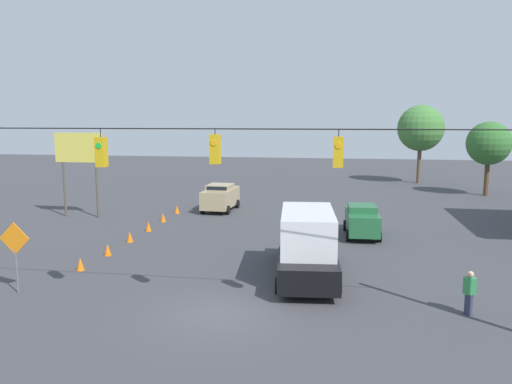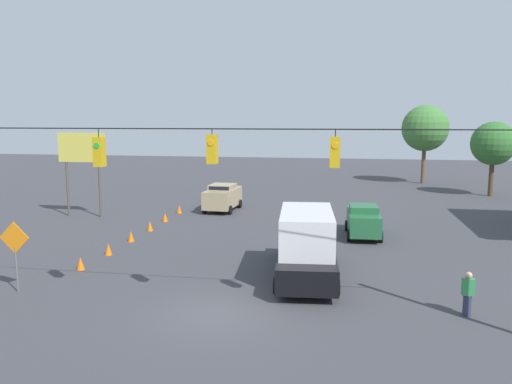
# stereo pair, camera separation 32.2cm
# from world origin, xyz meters

# --- Properties ---
(ground_plane) EXTENTS (140.00, 140.00, 0.00)m
(ground_plane) POSITION_xyz_m (0.00, 0.00, 0.00)
(ground_plane) COLOR #3D3D42
(overhead_signal_span) EXTENTS (20.75, 0.38, 7.10)m
(overhead_signal_span) POSITION_xyz_m (0.02, 0.30, 4.45)
(overhead_signal_span) COLOR #939399
(overhead_signal_span) RESTS_ON ground_plane
(box_truck_black_crossing_near) EXTENTS (3.01, 7.33, 2.94)m
(box_truck_black_crossing_near) POSITION_xyz_m (-2.79, -4.66, 1.45)
(box_truck_black_crossing_near) COLOR black
(box_truck_black_crossing_near) RESTS_ON ground_plane
(sedan_tan_withflow_far) EXTENTS (2.31, 4.25, 1.97)m
(sedan_tan_withflow_far) POSITION_xyz_m (4.51, -19.36, 1.03)
(sedan_tan_withflow_far) COLOR tan
(sedan_tan_withflow_far) RESTS_ON ground_plane
(sedan_green_oncoming_far) EXTENTS (2.07, 4.27, 1.83)m
(sedan_green_oncoming_far) POSITION_xyz_m (-5.49, -12.80, 0.96)
(sedan_green_oncoming_far) COLOR #236038
(sedan_green_oncoming_far) RESTS_ON ground_plane
(traffic_cone_nearest) EXTENTS (0.37, 0.37, 0.60)m
(traffic_cone_nearest) POSITION_xyz_m (7.38, -3.96, 0.30)
(traffic_cone_nearest) COLOR orange
(traffic_cone_nearest) RESTS_ON ground_plane
(traffic_cone_second) EXTENTS (0.37, 0.37, 0.60)m
(traffic_cone_second) POSITION_xyz_m (7.28, -6.49, 0.30)
(traffic_cone_second) COLOR orange
(traffic_cone_second) RESTS_ON ground_plane
(traffic_cone_third) EXTENTS (0.37, 0.37, 0.60)m
(traffic_cone_third) POSITION_xyz_m (7.30, -9.27, 0.30)
(traffic_cone_third) COLOR orange
(traffic_cone_third) RESTS_ON ground_plane
(traffic_cone_fourth) EXTENTS (0.37, 0.37, 0.60)m
(traffic_cone_fourth) POSITION_xyz_m (7.28, -11.99, 0.30)
(traffic_cone_fourth) COLOR orange
(traffic_cone_fourth) RESTS_ON ground_plane
(traffic_cone_fifth) EXTENTS (0.37, 0.37, 0.60)m
(traffic_cone_fifth) POSITION_xyz_m (7.33, -14.78, 0.30)
(traffic_cone_fifth) COLOR orange
(traffic_cone_fifth) RESTS_ON ground_plane
(traffic_cone_farthest) EXTENTS (0.37, 0.37, 0.60)m
(traffic_cone_farthest) POSITION_xyz_m (7.36, -17.79, 0.30)
(traffic_cone_farthest) COLOR orange
(traffic_cone_farthest) RESTS_ON ground_plane
(roadside_billboard) EXTENTS (3.47, 0.16, 5.83)m
(roadside_billboard) POSITION_xyz_m (13.52, -15.54, 4.27)
(roadside_billboard) COLOR #4C473D
(roadside_billboard) RESTS_ON ground_plane
(work_zone_sign) EXTENTS (1.27, 0.06, 2.84)m
(work_zone_sign) POSITION_xyz_m (8.31, -0.81, 1.99)
(work_zone_sign) COLOR slate
(work_zone_sign) RESTS_ON ground_plane
(pedestrian) EXTENTS (0.40, 0.28, 1.58)m
(pedestrian) POSITION_xyz_m (-8.63, -1.34, 0.78)
(pedestrian) COLOR #2D334C
(pedestrian) RESTS_ON ground_plane
(tree_horizon_left) EXTENTS (4.79, 4.79, 8.19)m
(tree_horizon_left) POSITION_xyz_m (-12.57, -38.26, 5.77)
(tree_horizon_left) COLOR brown
(tree_horizon_left) RESTS_ON ground_plane
(tree_horizon_right) EXTENTS (3.81, 3.81, 6.54)m
(tree_horizon_right) POSITION_xyz_m (-17.12, -30.24, 4.61)
(tree_horizon_right) COLOR #4C3823
(tree_horizon_right) RESTS_ON ground_plane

